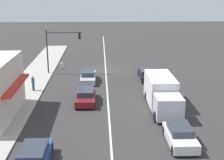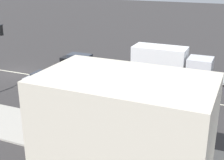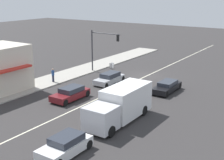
% 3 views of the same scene
% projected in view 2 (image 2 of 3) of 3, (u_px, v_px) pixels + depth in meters
% --- Properties ---
extents(ground_plane, '(160.00, 160.00, 0.00)m').
position_uv_depth(ground_plane, '(198.00, 101.00, 24.66)').
color(ground_plane, '#333030').
extents(lane_marking_center, '(0.16, 60.00, 0.01)m').
position_uv_depth(lane_marking_center, '(16.00, 72.00, 31.50)').
color(lane_marking_center, beige).
rests_on(lane_marking_center, ground).
extents(building_corner_store, '(5.79, 8.27, 4.99)m').
position_uv_depth(building_corner_store, '(125.00, 125.00, 15.25)').
color(building_corner_store, beige).
rests_on(building_corner_store, sidewalk_right).
extents(pedestrian, '(0.34, 0.34, 1.65)m').
position_uv_depth(pedestrian, '(43.00, 110.00, 20.78)').
color(pedestrian, '#282D42').
rests_on(pedestrian, sidewalk_right).
extents(delivery_truck, '(2.44, 7.50, 2.87)m').
position_uv_depth(delivery_truck, '(169.00, 62.00, 29.88)').
color(delivery_truck, silver).
rests_on(delivery_truck, ground).
extents(sedan_silver, '(1.77, 4.47, 1.28)m').
position_uv_depth(sedan_silver, '(48.00, 81.00, 27.33)').
color(sedan_silver, '#B7BABF').
rests_on(sedan_silver, ground).
extents(sedan_maroon, '(1.89, 4.35, 1.30)m').
position_uv_depth(sedan_maroon, '(124.00, 93.00, 24.60)').
color(sedan_maroon, maroon).
rests_on(sedan_maroon, ground).
extents(suv_black, '(1.75, 4.51, 1.18)m').
position_uv_depth(suv_black, '(81.00, 60.00, 33.82)').
color(suv_black, black).
rests_on(suv_black, ground).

